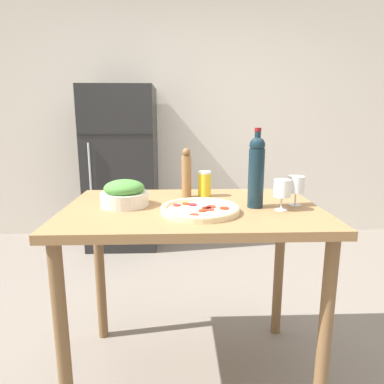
{
  "coord_description": "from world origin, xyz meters",
  "views": [
    {
      "loc": [
        -0.06,
        -1.56,
        1.31
      ],
      "look_at": [
        0.0,
        0.04,
        0.96
      ],
      "focal_mm": 32.0,
      "sensor_mm": 36.0,
      "label": 1
    }
  ],
  "objects_px": {
    "wine_glass_near": "(282,190)",
    "salt_canister": "(204,184)",
    "wine_bottle": "(256,171)",
    "wine_glass_far": "(296,186)",
    "salad_bowl": "(124,194)",
    "homemade_pizza": "(200,209)",
    "refrigerator": "(122,168)",
    "pepper_mill": "(186,174)"
  },
  "relations": [
    {
      "from": "refrigerator",
      "to": "salad_bowl",
      "type": "distance_m",
      "value": 1.96
    },
    {
      "from": "wine_bottle",
      "to": "salad_bowl",
      "type": "xyz_separation_m",
      "value": [
        -0.61,
        0.05,
        -0.11
      ]
    },
    {
      "from": "pepper_mill",
      "to": "wine_glass_near",
      "type": "bearing_deg",
      "value": -33.69
    },
    {
      "from": "refrigerator",
      "to": "homemade_pizza",
      "type": "xyz_separation_m",
      "value": [
        0.68,
        -2.06,
        0.11
      ]
    },
    {
      "from": "homemade_pizza",
      "to": "salt_canister",
      "type": "xyz_separation_m",
      "value": [
        0.04,
        0.32,
        0.05
      ]
    },
    {
      "from": "wine_bottle",
      "to": "wine_glass_near",
      "type": "bearing_deg",
      "value": -28.72
    },
    {
      "from": "salad_bowl",
      "to": "salt_canister",
      "type": "height_order",
      "value": "salt_canister"
    },
    {
      "from": "wine_glass_near",
      "to": "homemade_pizza",
      "type": "distance_m",
      "value": 0.38
    },
    {
      "from": "refrigerator",
      "to": "wine_glass_far",
      "type": "bearing_deg",
      "value": -59.73
    },
    {
      "from": "wine_glass_near",
      "to": "salad_bowl",
      "type": "xyz_separation_m",
      "value": [
        -0.72,
        0.11,
        -0.04
      ]
    },
    {
      "from": "pepper_mill",
      "to": "salad_bowl",
      "type": "bearing_deg",
      "value": -149.71
    },
    {
      "from": "wine_glass_far",
      "to": "salad_bowl",
      "type": "height_order",
      "value": "wine_glass_far"
    },
    {
      "from": "salt_canister",
      "to": "refrigerator",
      "type": "bearing_deg",
      "value": 112.51
    },
    {
      "from": "wine_glass_far",
      "to": "pepper_mill",
      "type": "relative_size",
      "value": 0.55
    },
    {
      "from": "salad_bowl",
      "to": "salt_canister",
      "type": "bearing_deg",
      "value": 25.66
    },
    {
      "from": "wine_glass_near",
      "to": "salt_canister",
      "type": "bearing_deg",
      "value": 137.77
    },
    {
      "from": "refrigerator",
      "to": "salt_canister",
      "type": "bearing_deg",
      "value": -67.49
    },
    {
      "from": "refrigerator",
      "to": "wine_bottle",
      "type": "xyz_separation_m",
      "value": [
        0.94,
        -1.97,
        0.27
      ]
    },
    {
      "from": "wine_bottle",
      "to": "refrigerator",
      "type": "bearing_deg",
      "value": 115.43
    },
    {
      "from": "wine_glass_near",
      "to": "wine_glass_far",
      "type": "height_order",
      "value": "same"
    },
    {
      "from": "wine_glass_near",
      "to": "pepper_mill",
      "type": "bearing_deg",
      "value": 146.31
    },
    {
      "from": "refrigerator",
      "to": "salt_canister",
      "type": "xyz_separation_m",
      "value": [
        0.72,
        -1.74,
        0.16
      ]
    },
    {
      "from": "wine_bottle",
      "to": "homemade_pizza",
      "type": "bearing_deg",
      "value": -162.23
    },
    {
      "from": "wine_bottle",
      "to": "salt_canister",
      "type": "distance_m",
      "value": 0.34
    },
    {
      "from": "homemade_pizza",
      "to": "salt_canister",
      "type": "bearing_deg",
      "value": 82.56
    },
    {
      "from": "salad_bowl",
      "to": "refrigerator",
      "type": "bearing_deg",
      "value": 99.7
    },
    {
      "from": "refrigerator",
      "to": "homemade_pizza",
      "type": "distance_m",
      "value": 2.17
    },
    {
      "from": "pepper_mill",
      "to": "salad_bowl",
      "type": "distance_m",
      "value": 0.35
    },
    {
      "from": "refrigerator",
      "to": "homemade_pizza",
      "type": "height_order",
      "value": "refrigerator"
    },
    {
      "from": "wine_bottle",
      "to": "salad_bowl",
      "type": "bearing_deg",
      "value": 175.42
    },
    {
      "from": "wine_glass_far",
      "to": "salt_canister",
      "type": "xyz_separation_m",
      "value": [
        -0.42,
        0.21,
        -0.03
      ]
    },
    {
      "from": "wine_glass_near",
      "to": "wine_glass_far",
      "type": "bearing_deg",
      "value": 42.65
    },
    {
      "from": "refrigerator",
      "to": "wine_glass_near",
      "type": "distance_m",
      "value": 2.29
    },
    {
      "from": "wine_bottle",
      "to": "wine_glass_far",
      "type": "xyz_separation_m",
      "value": [
        0.2,
        0.03,
        -0.08
      ]
    },
    {
      "from": "homemade_pizza",
      "to": "refrigerator",
      "type": "bearing_deg",
      "value": 108.24
    },
    {
      "from": "refrigerator",
      "to": "pepper_mill",
      "type": "height_order",
      "value": "refrigerator"
    },
    {
      "from": "refrigerator",
      "to": "wine_glass_near",
      "type": "bearing_deg",
      "value": -62.79
    },
    {
      "from": "wine_glass_near",
      "to": "salt_canister",
      "type": "distance_m",
      "value": 0.44
    },
    {
      "from": "wine_bottle",
      "to": "wine_glass_far",
      "type": "bearing_deg",
      "value": 7.56
    },
    {
      "from": "wine_bottle",
      "to": "wine_glass_near",
      "type": "relative_size",
      "value": 2.59
    },
    {
      "from": "salt_canister",
      "to": "homemade_pizza",
      "type": "bearing_deg",
      "value": -97.44
    },
    {
      "from": "homemade_pizza",
      "to": "salt_canister",
      "type": "distance_m",
      "value": 0.33
    }
  ]
}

